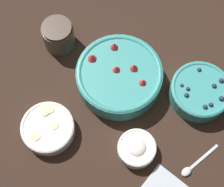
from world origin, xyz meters
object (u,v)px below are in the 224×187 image
object	(u,v)px
bowl_blueberries	(200,91)
bowl_bananas	(48,128)
jar_chocolate	(59,36)
bowl_cream	(137,148)
bowl_strawberries	(119,76)

from	to	relation	value
bowl_blueberries	bowl_bananas	world-z (taller)	bowl_blueberries
bowl_blueberries	jar_chocolate	world-z (taller)	jar_chocolate
bowl_blueberries	bowl_cream	size ratio (longest dim) A/B	1.64
bowl_bananas	bowl_strawberries	bearing A→B (deg)	55.06
bowl_bananas	bowl_cream	xyz separation A→B (m)	(0.26, 0.02, -0.00)
bowl_blueberries	bowl_cream	distance (m)	0.25
bowl_strawberries	bowl_blueberries	world-z (taller)	bowl_strawberries
bowl_bananas	jar_chocolate	world-z (taller)	jar_chocolate
bowl_blueberries	bowl_strawberries	bearing A→B (deg)	-173.92
bowl_strawberries	bowl_cream	world-z (taller)	bowl_strawberries
bowl_strawberries	bowl_cream	size ratio (longest dim) A/B	2.37
bowl_strawberries	jar_chocolate	xyz separation A→B (m)	(-0.22, 0.07, 0.00)
bowl_strawberries	bowl_blueberries	size ratio (longest dim) A/B	1.45
bowl_blueberries	bowl_bananas	xyz separation A→B (m)	(-0.39, -0.24, -0.01)
bowl_strawberries	bowl_bananas	distance (m)	0.26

